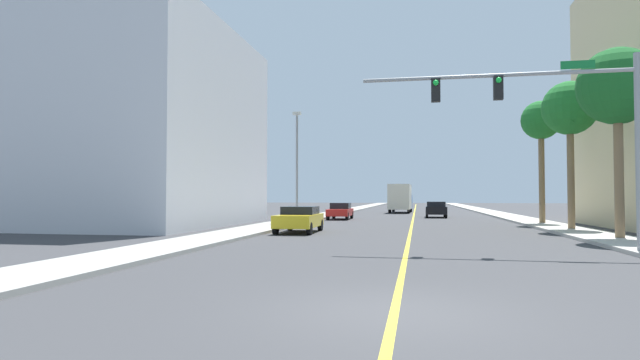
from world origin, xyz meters
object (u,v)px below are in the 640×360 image
Objects in this scene: palm_mid at (570,110)px; delivery_truck at (400,198)px; traffic_signal_mast at (550,111)px; car_black at (436,209)px; car_red at (340,211)px; street_lamp at (297,161)px; palm_far at (541,123)px; car_yellow at (299,219)px; palm_near at (617,88)px.

palm_mid reaches higher than delivery_truck.
car_black is at bearing 95.72° from traffic_signal_mast.
car_black reaches higher than car_red.
palm_mid is (3.87, 11.71, 1.85)m from traffic_signal_mast.
palm_mid is 19.25m from car_black.
street_lamp is at bearing 167.69° from palm_mid.
palm_far reaches higher than car_yellow.
car_black is at bearing -147.38° from car_red.
palm_mid is 1.92× the size of car_red.
palm_near is 37.59m from delivery_truck.
street_lamp reaches higher than delivery_truck.
traffic_signal_mast is at bearing 142.71° from car_yellow.
palm_far reaches higher than car_black.
palm_mid reaches higher than car_red.
traffic_signal_mast reaches higher than delivery_truck.
car_red is at bearing 141.44° from palm_mid.
car_black is at bearing 53.82° from street_lamp.
palm_mid is at bearing -166.34° from car_yellow.
palm_near is 1.00× the size of palm_far.
street_lamp is 0.92× the size of palm_near.
palm_far is 25.96m from delivery_truck.
car_red is (-8.01, -5.23, -0.04)m from car_black.
traffic_signal_mast is 7.07m from palm_near.
car_red is (1.78, 8.16, -3.66)m from street_lamp.
palm_far is at bearing -146.27° from car_yellow.
palm_mid is 31.67m from delivery_truck.
street_lamp is 0.97× the size of delivery_truck.
palm_mid is 1.90× the size of car_yellow.
palm_far is 16.84m from car_red.
palm_far is at bearing 78.18° from traffic_signal_mast.
car_black is 22.25m from car_yellow.
traffic_signal_mast is 19.88m from street_lamp.
palm_near is 16.15m from car_yellow.
delivery_truck is at bearing -104.44° from car_red.
car_black is at bearing 121.60° from palm_far.
palm_far is at bearing 9.05° from street_lamp.
car_yellow is at bearing -165.33° from palm_mid.
delivery_truck reaches higher than car_yellow.
traffic_signal_mast is 2.15× the size of car_yellow.
street_lamp is 17.09m from palm_mid.
street_lamp is 19.57m from palm_near.
palm_near is 1.01× the size of palm_mid.
palm_far is 1.05× the size of delivery_truck.
palm_mid is (-0.22, 6.22, 0.08)m from palm_near.
car_yellow is (-10.74, 7.89, -4.16)m from traffic_signal_mast.
street_lamp is 0.92× the size of palm_far.
car_yellow is at bearing -95.40° from delivery_truck.
palm_near reaches higher than car_red.
palm_near is 24.95m from car_black.
traffic_signal_mast is 41.84m from delivery_truck.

